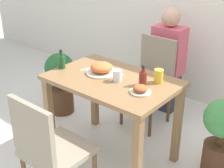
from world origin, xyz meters
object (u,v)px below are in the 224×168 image
condiment_bottle (143,78)px  person_figure (168,61)px  food_plate (101,68)px  sauce_bottle (62,61)px  drink_cup (117,76)px  chair_near (49,148)px  chair_far (151,76)px  juice_glass (159,76)px  potted_plant_left (60,81)px  side_plate (140,90)px  potted_plant_right (221,132)px

condiment_bottle → person_figure: person_figure is taller
food_plate → sauce_bottle: bearing=-158.1°
drink_cup → condiment_bottle: size_ratio=0.54×
chair_near → drink_cup: (0.01, 0.73, 0.30)m
chair_far → juice_glass: chair_far is taller
juice_glass → sauce_bottle: 0.86m
chair_far → sauce_bottle: 0.98m
chair_near → potted_plant_left: chair_near is taller
chair_near → person_figure: size_ratio=0.78×
chair_near → side_plate: bearing=-112.5°
juice_glass → potted_plant_left: size_ratio=0.16×
food_plate → juice_glass: size_ratio=2.46×
drink_cup → potted_plant_left: bearing=165.2°
chair_near → juice_glass: (0.28, 0.91, 0.31)m
side_plate → potted_plant_right: 0.79m
person_figure → drink_cup: bearing=-82.0°
person_figure → potted_plant_left: bearing=-136.6°
drink_cup → sauce_bottle: sauce_bottle is taller
juice_glass → condiment_bottle: condiment_bottle is taller
chair_near → sauce_bottle: (-0.53, 0.63, 0.32)m
potted_plant_left → condiment_bottle: bearing=-9.7°
condiment_bottle → potted_plant_left: condiment_bottle is taller
condiment_bottle → juice_glass: bearing=61.6°
food_plate → sauce_bottle: (-0.34, -0.14, 0.02)m
chair_far → condiment_bottle: (0.35, -0.68, 0.32)m
sauce_bottle → potted_plant_left: (-0.47, 0.37, -0.45)m
chair_far → drink_cup: (0.14, -0.74, 0.30)m
condiment_bottle → chair_near: bearing=-105.5°
side_plate → condiment_bottle: bearing=116.8°
potted_plant_right → sauce_bottle: bearing=-158.4°
potted_plant_left → food_plate: bearing=-15.7°
chair_far → chair_near: bearing=-85.0°
drink_cup → sauce_bottle: (-0.55, -0.10, 0.02)m
side_plate → potted_plant_right: side_plate is taller
chair_far → drink_cup: size_ratio=9.76×
chair_near → chair_far: 1.48m
food_plate → potted_plant_right: size_ratio=0.41×
chair_far → food_plate: 0.76m
chair_far → person_figure: 0.35m
chair_far → sauce_bottle: bearing=-115.8°
sauce_bottle → potted_plant_right: sauce_bottle is taller
chair_near → person_figure: bearing=-85.6°
chair_far → condiment_bottle: bearing=-63.0°
juice_glass → chair_near: bearing=-107.3°
person_figure → sauce_bottle: bearing=-108.4°
chair_near → potted_plant_right: (0.76, 1.14, -0.13)m
potted_plant_right → chair_far: bearing=160.0°
potted_plant_left → person_figure: bearing=43.4°
chair_near → drink_cup: 0.79m
food_plate → chair_near: bearing=-76.1°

